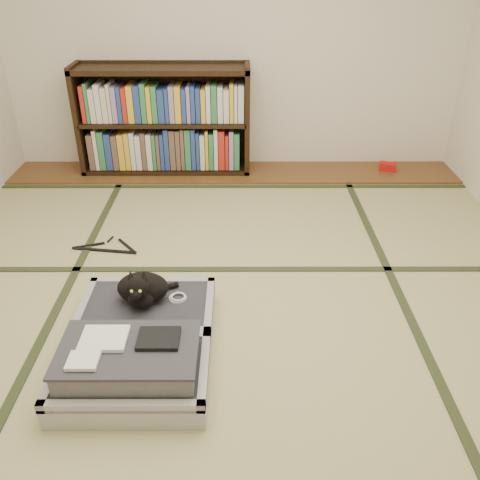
{
  "coord_description": "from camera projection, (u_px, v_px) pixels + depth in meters",
  "views": [
    {
      "loc": [
        0.05,
        -2.33,
        1.8
      ],
      "look_at": [
        0.05,
        0.35,
        0.25
      ],
      "focal_mm": 38.0,
      "sensor_mm": 36.0,
      "label": 1
    }
  ],
  "objects": [
    {
      "name": "red_item",
      "position": [
        388.0,
        167.0,
        4.65
      ],
      "size": [
        0.17,
        0.13,
        0.07
      ],
      "primitive_type": "cube",
      "rotation": [
        0.0,
        0.0,
        -0.3
      ],
      "color": "red",
      "rests_on": "wood_strip"
    },
    {
      "name": "room_shell",
      "position": [
        229.0,
        37.0,
        2.18
      ],
      "size": [
        4.5,
        4.5,
        4.5
      ],
      "color": "white",
      "rests_on": "ground"
    },
    {
      "name": "wood_strip",
      "position": [
        234.0,
        173.0,
        4.64
      ],
      "size": [
        4.0,
        0.5,
        0.02
      ],
      "primitive_type": "cube",
      "color": "brown",
      "rests_on": "ground"
    },
    {
      "name": "hanger",
      "position": [
        107.0,
        248.0,
        3.48
      ],
      "size": [
        0.46,
        0.23,
        0.01
      ],
      "color": "black",
      "rests_on": "floor"
    },
    {
      "name": "floor",
      "position": [
        231.0,
        308.0,
        2.91
      ],
      "size": [
        4.5,
        4.5,
        0.0
      ],
      "primitive_type": "plane",
      "color": "tan",
      "rests_on": "ground"
    },
    {
      "name": "tatami_borders",
      "position": [
        232.0,
        261.0,
        3.34
      ],
      "size": [
        4.0,
        4.5,
        0.01
      ],
      "color": "#2D381E",
      "rests_on": "ground"
    },
    {
      "name": "bookcase",
      "position": [
        164.0,
        123.0,
        4.48
      ],
      "size": [
        1.5,
        0.34,
        0.97
      ],
      "color": "black",
      "rests_on": "wood_strip"
    },
    {
      "name": "cable_coil",
      "position": [
        178.0,
        297.0,
        2.76
      ],
      "size": [
        0.1,
        0.1,
        0.02
      ],
      "color": "white",
      "rests_on": "suitcase"
    },
    {
      "name": "suitcase",
      "position": [
        138.0,
        346.0,
        2.49
      ],
      "size": [
        0.71,
        0.95,
        0.28
      ],
      "color": "#B0B0B5",
      "rests_on": "floor"
    },
    {
      "name": "cat",
      "position": [
        142.0,
        289.0,
        2.68
      ],
      "size": [
        0.32,
        0.32,
        0.25
      ],
      "color": "black",
      "rests_on": "suitcase"
    }
  ]
}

